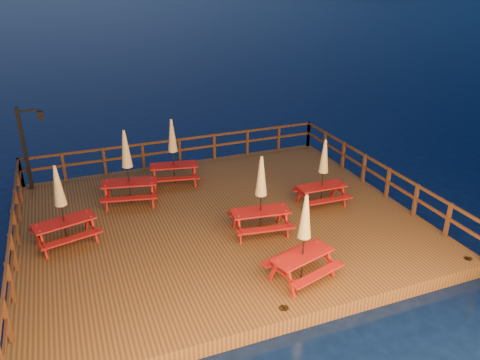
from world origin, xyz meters
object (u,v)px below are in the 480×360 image
(picnic_table_0, at_px, (261,194))
(picnic_table_1, at_px, (173,151))
(lamp_post, at_px, (28,141))
(picnic_table_2, at_px, (304,236))

(picnic_table_0, distance_m, picnic_table_1, 4.63)
(lamp_post, relative_size, picnic_table_2, 1.27)
(picnic_table_2, bearing_deg, lamp_post, 111.18)
(lamp_post, xyz_separation_m, picnic_table_0, (6.25, -5.80, -0.52))
(lamp_post, height_order, picnic_table_2, lamp_post)
(lamp_post, distance_m, picnic_table_2, 10.42)
(lamp_post, distance_m, picnic_table_1, 4.97)
(picnic_table_0, height_order, picnic_table_2, picnic_table_0)
(lamp_post, bearing_deg, picnic_table_0, -42.83)
(picnic_table_0, relative_size, picnic_table_1, 1.00)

